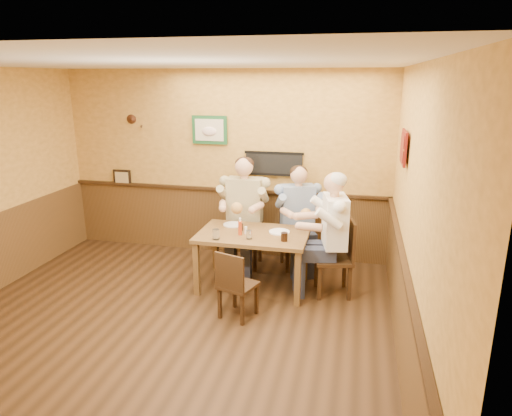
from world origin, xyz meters
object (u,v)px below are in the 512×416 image
at_px(chair_near_side, 238,283).
at_px(chair_back_right, 297,236).
at_px(diner_tan_shirt, 245,218).
at_px(cola_tumbler, 284,237).
at_px(dining_table, 253,240).
at_px(salt_shaker, 246,230).
at_px(diner_blue_polo, 297,223).
at_px(water_glass_left, 216,234).
at_px(pepper_shaker, 241,227).
at_px(chair_back_left, 245,233).
at_px(hot_sauce_bottle, 240,227).
at_px(water_glass_mid, 249,235).
at_px(diner_white_elder, 334,241).
at_px(chair_right_end, 333,257).

bearing_deg(chair_near_side, chair_back_right, -87.59).
distance_m(diner_tan_shirt, cola_tumbler, 1.14).
height_order(dining_table, chair_back_right, chair_back_right).
relative_size(cola_tumbler, salt_shaker, 1.16).
height_order(chair_near_side, diner_blue_polo, diner_blue_polo).
height_order(diner_tan_shirt, diner_blue_polo, diner_tan_shirt).
bearing_deg(salt_shaker, chair_near_side, -82.68).
distance_m(water_glass_left, salt_shaker, 0.42).
distance_m(dining_table, salt_shaker, 0.17).
relative_size(dining_table, pepper_shaker, 14.51).
distance_m(diner_tan_shirt, diner_blue_polo, 0.75).
bearing_deg(salt_shaker, chair_back_left, 105.27).
bearing_deg(pepper_shaker, hot_sauce_bottle, -81.07).
height_order(chair_near_side, cola_tumbler, cola_tumbler).
bearing_deg(chair_near_side, diner_blue_polo, -87.59).
xyz_separation_m(diner_blue_polo, pepper_shaker, (-0.63, -0.73, 0.12)).
height_order(diner_tan_shirt, water_glass_left, diner_tan_shirt).
height_order(chair_back_left, diner_blue_polo, diner_blue_polo).
height_order(dining_table, water_glass_mid, water_glass_mid).
bearing_deg(diner_blue_polo, salt_shaker, -144.93).
bearing_deg(diner_white_elder, hot_sauce_bottle, -95.07).
height_order(diner_white_elder, cola_tumbler, diner_white_elder).
relative_size(water_glass_left, salt_shaker, 1.39).
distance_m(chair_back_left, chair_back_right, 0.75).
bearing_deg(diner_tan_shirt, pepper_shaker, -81.61).
distance_m(diner_blue_polo, pepper_shaker, 0.97).
bearing_deg(salt_shaker, water_glass_mid, -63.97).
bearing_deg(diner_blue_polo, cola_tumbler, -112.94).
bearing_deg(hot_sauce_bottle, salt_shaker, 46.71).
relative_size(water_glass_mid, hot_sauce_bottle, 0.54).
distance_m(chair_back_left, water_glass_mid, 0.99).
distance_m(water_glass_left, water_glass_mid, 0.41).
bearing_deg(water_glass_left, dining_table, 40.83).
bearing_deg(diner_blue_polo, dining_table, -142.19).
relative_size(diner_white_elder, water_glass_left, 10.95).
height_order(chair_back_right, cola_tumbler, chair_back_right).
bearing_deg(water_glass_left, chair_back_left, 83.83).
bearing_deg(diner_blue_polo, chair_near_side, -127.55).
xyz_separation_m(chair_near_side, water_glass_mid, (-0.01, 0.57, 0.39)).
bearing_deg(hot_sauce_bottle, diner_white_elder, 7.03).
bearing_deg(cola_tumbler, chair_back_right, 88.71).
relative_size(chair_right_end, water_glass_mid, 9.13).
xyz_separation_m(diner_tan_shirt, cola_tumbler, (0.72, -0.88, 0.08)).
height_order(chair_back_left, water_glass_left, chair_back_left).
distance_m(chair_back_left, water_glass_left, 1.06).
xyz_separation_m(diner_blue_polo, salt_shaker, (-0.55, -0.83, 0.12)).
height_order(chair_right_end, pepper_shaker, chair_right_end).
distance_m(diner_tan_shirt, diner_white_elder, 1.45).
height_order(dining_table, cola_tumbler, cola_tumbler).
distance_m(chair_near_side, water_glass_left, 0.73).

